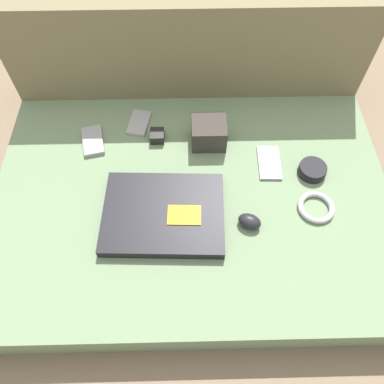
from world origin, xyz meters
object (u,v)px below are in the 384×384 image
camera_pouch (209,133)px  charger_brick (157,136)px  speaker_puck (312,170)px  phone_small (93,141)px  computer_mouse (250,221)px  laptop (164,214)px  phone_black (139,123)px  phone_silver (269,163)px

camera_pouch → charger_brick: (-0.16, 0.01, -0.02)m
speaker_puck → charger_brick: bearing=163.0°
phone_small → charger_brick: 0.20m
computer_mouse → camera_pouch: bearing=132.2°
laptop → camera_pouch: 0.30m
laptop → charger_brick: bearing=97.4°
laptop → charger_brick: laptop is taller
speaker_puck → camera_pouch: (-0.30, 0.13, 0.03)m
computer_mouse → phone_black: computer_mouse is taller
phone_black → speaker_puck: bearing=-10.9°
laptop → charger_brick: size_ratio=7.04×
laptop → phone_small: 0.35m
computer_mouse → camera_pouch: (-0.10, 0.30, 0.02)m
computer_mouse → charger_brick: (-0.26, 0.31, -0.00)m
phone_small → phone_black: bearing=15.5°
phone_silver → charger_brick: 0.36m
laptop → phone_silver: 0.36m
laptop → phone_silver: bearing=31.2°
phone_small → computer_mouse: bearing=-45.7°
phone_silver → phone_black: bearing=159.0°
phone_silver → phone_small: bearing=172.0°
computer_mouse → phone_silver: 0.22m
laptop → phone_silver: laptop is taller
computer_mouse → speaker_puck: size_ratio=0.91×
laptop → speaker_puck: 0.46m
computer_mouse → phone_black: (-0.32, 0.38, -0.01)m
charger_brick → computer_mouse: bearing=-50.4°
phone_silver → phone_black: (-0.40, 0.17, 0.00)m
phone_small → charger_brick: charger_brick is taller
phone_small → camera_pouch: (0.36, -0.00, 0.03)m
laptop → speaker_puck: bearing=19.9°
speaker_puck → charger_brick: (-0.46, 0.14, 0.00)m
laptop → computer_mouse: size_ratio=4.50×
camera_pouch → phone_silver: bearing=-27.3°
computer_mouse → speaker_puck: (0.20, 0.17, -0.00)m
computer_mouse → phone_black: size_ratio=0.65×
laptop → charger_brick: 0.28m
camera_pouch → laptop: bearing=-116.8°
speaker_puck → charger_brick: size_ratio=1.73×
laptop → camera_pouch: size_ratio=3.21×
phone_black → phone_small: phone_small is taller
phone_black → phone_silver: bearing=-12.4°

